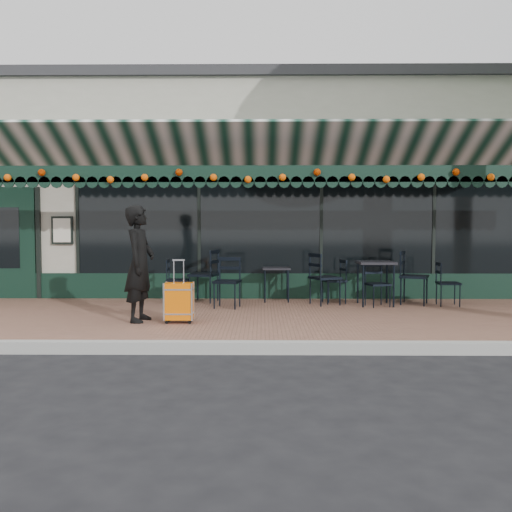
{
  "coord_description": "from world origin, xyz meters",
  "views": [
    {
      "loc": [
        0.23,
        -6.67,
        1.55
      ],
      "look_at": [
        0.14,
        1.6,
        1.12
      ],
      "focal_mm": 38.0,
      "sensor_mm": 36.0,
      "label": 1
    }
  ],
  "objects_px": {
    "chair_a_right": "(414,277)",
    "cafe_table_b": "(276,271)",
    "chair_b_left": "(204,275)",
    "chair_b_front": "(227,282)",
    "woman": "(140,264)",
    "chair_a_extra": "(448,284)",
    "chair_a_left": "(334,281)",
    "cafe_table_a": "(376,266)",
    "chair_solo": "(178,281)",
    "chair_a_front": "(378,285)",
    "suitcase": "(179,302)",
    "chair_b_right": "(325,278)"
  },
  "relations": [
    {
      "from": "chair_a_right",
      "to": "cafe_table_b",
      "type": "bearing_deg",
      "value": 104.1
    },
    {
      "from": "chair_b_left",
      "to": "chair_b_front",
      "type": "bearing_deg",
      "value": 47.82
    },
    {
      "from": "woman",
      "to": "cafe_table_b",
      "type": "bearing_deg",
      "value": -35.81
    },
    {
      "from": "woman",
      "to": "chair_a_extra",
      "type": "relative_size",
      "value": 2.18
    },
    {
      "from": "chair_a_left",
      "to": "chair_b_left",
      "type": "distance_m",
      "value": 2.44
    },
    {
      "from": "cafe_table_a",
      "to": "chair_solo",
      "type": "bearing_deg",
      "value": 176.13
    },
    {
      "from": "chair_a_front",
      "to": "chair_b_left",
      "type": "bearing_deg",
      "value": 153.76
    },
    {
      "from": "suitcase",
      "to": "chair_b_front",
      "type": "distance_m",
      "value": 1.65
    },
    {
      "from": "cafe_table_a",
      "to": "chair_b_left",
      "type": "height_order",
      "value": "chair_b_left"
    },
    {
      "from": "chair_b_left",
      "to": "chair_a_right",
      "type": "bearing_deg",
      "value": 100.77
    },
    {
      "from": "suitcase",
      "to": "cafe_table_b",
      "type": "distance_m",
      "value": 2.84
    },
    {
      "from": "suitcase",
      "to": "chair_b_right",
      "type": "relative_size",
      "value": 0.97
    },
    {
      "from": "suitcase",
      "to": "chair_a_right",
      "type": "relative_size",
      "value": 0.93
    },
    {
      "from": "chair_a_left",
      "to": "chair_a_right",
      "type": "height_order",
      "value": "chair_a_right"
    },
    {
      "from": "chair_a_left",
      "to": "chair_solo",
      "type": "xyz_separation_m",
      "value": [
        -2.91,
        -0.01,
        0.0
      ]
    },
    {
      "from": "woman",
      "to": "chair_a_right",
      "type": "height_order",
      "value": "woman"
    },
    {
      "from": "chair_b_right",
      "to": "chair_b_front",
      "type": "bearing_deg",
      "value": 78.87
    },
    {
      "from": "suitcase",
      "to": "chair_a_front",
      "type": "bearing_deg",
      "value": 27.57
    },
    {
      "from": "chair_a_left",
      "to": "chair_a_front",
      "type": "distance_m",
      "value": 0.83
    },
    {
      "from": "chair_a_right",
      "to": "chair_solo",
      "type": "relative_size",
      "value": 1.2
    },
    {
      "from": "cafe_table_a",
      "to": "chair_a_left",
      "type": "xyz_separation_m",
      "value": [
        -0.71,
        0.25,
        -0.3
      ]
    },
    {
      "from": "cafe_table_b",
      "to": "chair_solo",
      "type": "relative_size",
      "value": 0.78
    },
    {
      "from": "chair_b_right",
      "to": "chair_a_front",
      "type": "bearing_deg",
      "value": -126.94
    },
    {
      "from": "cafe_table_b",
      "to": "chair_b_left",
      "type": "bearing_deg",
      "value": -175.26
    },
    {
      "from": "suitcase",
      "to": "cafe_table_a",
      "type": "distance_m",
      "value": 3.79
    },
    {
      "from": "suitcase",
      "to": "chair_b_right",
      "type": "bearing_deg",
      "value": 39.06
    },
    {
      "from": "suitcase",
      "to": "cafe_table_b",
      "type": "bearing_deg",
      "value": 58.01
    },
    {
      "from": "cafe_table_b",
      "to": "chair_a_right",
      "type": "bearing_deg",
      "value": -9.13
    },
    {
      "from": "chair_b_left",
      "to": "chair_a_left",
      "type": "bearing_deg",
      "value": 101.16
    },
    {
      "from": "chair_a_front",
      "to": "chair_solo",
      "type": "bearing_deg",
      "value": 157.74
    },
    {
      "from": "cafe_table_a",
      "to": "chair_b_left",
      "type": "distance_m",
      "value": 3.18
    },
    {
      "from": "chair_b_front",
      "to": "chair_a_front",
      "type": "bearing_deg",
      "value": 14.74
    },
    {
      "from": "chair_solo",
      "to": "chair_b_right",
      "type": "bearing_deg",
      "value": -96.71
    },
    {
      "from": "chair_b_left",
      "to": "chair_a_front",
      "type": "bearing_deg",
      "value": 94.82
    },
    {
      "from": "chair_a_front",
      "to": "chair_a_extra",
      "type": "distance_m",
      "value": 1.28
    },
    {
      "from": "chair_a_extra",
      "to": "chair_b_right",
      "type": "distance_m",
      "value": 2.2
    },
    {
      "from": "suitcase",
      "to": "chair_a_extra",
      "type": "bearing_deg",
      "value": 21.55
    },
    {
      "from": "woman",
      "to": "chair_b_right",
      "type": "height_order",
      "value": "woman"
    },
    {
      "from": "cafe_table_a",
      "to": "chair_a_right",
      "type": "xyz_separation_m",
      "value": [
        0.73,
        0.13,
        -0.22
      ]
    },
    {
      "from": "woman",
      "to": "chair_a_right",
      "type": "distance_m",
      "value": 4.98
    },
    {
      "from": "cafe_table_a",
      "to": "cafe_table_b",
      "type": "height_order",
      "value": "cafe_table_a"
    },
    {
      "from": "chair_a_left",
      "to": "chair_b_right",
      "type": "xyz_separation_m",
      "value": [
        -0.19,
        -0.19,
        0.07
      ]
    },
    {
      "from": "woman",
      "to": "suitcase",
      "type": "bearing_deg",
      "value": -95.77
    },
    {
      "from": "cafe_table_b",
      "to": "chair_a_extra",
      "type": "distance_m",
      "value": 3.13
    },
    {
      "from": "cafe_table_a",
      "to": "chair_a_left",
      "type": "distance_m",
      "value": 0.81
    },
    {
      "from": "chair_a_left",
      "to": "chair_b_front",
      "type": "distance_m",
      "value": 2.04
    },
    {
      "from": "chair_a_right",
      "to": "chair_b_left",
      "type": "height_order",
      "value": "chair_b_left"
    },
    {
      "from": "chair_a_right",
      "to": "chair_a_extra",
      "type": "xyz_separation_m",
      "value": [
        0.56,
        -0.19,
        -0.1
      ]
    },
    {
      "from": "chair_a_right",
      "to": "chair_a_extra",
      "type": "relative_size",
      "value": 1.25
    },
    {
      "from": "chair_solo",
      "to": "chair_a_extra",
      "type": "bearing_deg",
      "value": -96.34
    }
  ]
}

